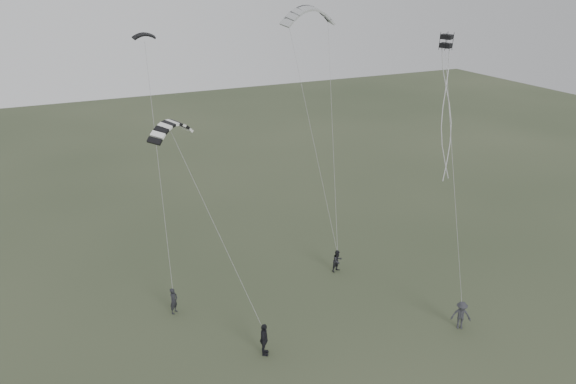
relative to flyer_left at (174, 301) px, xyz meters
name	(u,v)px	position (x,y,z in m)	size (l,w,h in m)	color
ground	(315,343)	(6.25, -6.23, -0.82)	(140.00, 140.00, 0.00)	#344028
flyer_left	(174,301)	(0.00, 0.00, 0.00)	(0.60, 0.39, 1.65)	black
flyer_right	(338,261)	(11.33, 0.24, -0.05)	(0.76, 0.59, 1.55)	black
flyer_center	(264,340)	(3.36, -5.90, 0.11)	(1.10, 0.46, 1.87)	black
flyer_far	(461,315)	(14.44, -8.45, 0.03)	(1.11, 0.64, 1.72)	#2D2D33
kite_dark_small	(144,34)	(0.93, 6.40, 14.72)	(1.36, 0.41, 0.47)	black
kite_pale_large	(309,8)	(13.90, 10.03, 15.70)	(4.48, 1.01, 1.80)	#9FA1A4
kite_striped	(170,123)	(0.69, 0.27, 10.70)	(3.07, 0.77, 1.20)	black
kite_box	(446,41)	(14.25, -5.08, 14.86)	(0.55, 0.55, 0.68)	black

